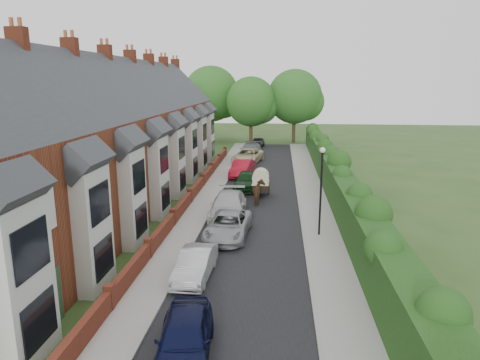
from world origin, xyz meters
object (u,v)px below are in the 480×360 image
object	(u,v)px
car_silver_b	(228,225)
car_red	(242,168)
car_silver_a	(195,264)
car_navy	(185,338)
car_black	(258,142)
horse_cart	(261,181)
car_green	(246,180)
lamppost	(321,180)
car_grey	(250,151)
car_white	(228,206)
car_beige	(248,156)
horse	(259,193)

from	to	relation	value
car_silver_b	car_red	world-z (taller)	car_red
car_red	car_silver_a	bearing A→B (deg)	-83.17
car_navy	car_black	world-z (taller)	car_navy
car_silver_a	car_red	xyz separation A→B (m)	(0.23, 21.13, 0.11)
car_red	horse_cart	distance (m)	7.12
car_green	car_navy	bearing A→B (deg)	-87.07
car_silver_a	car_black	world-z (taller)	car_black
lamppost	car_silver_a	bearing A→B (deg)	-135.93
car_grey	horse_cart	size ratio (longest dim) A/B	1.87
car_white	car_black	distance (m)	30.35
car_silver_b	car_white	world-z (taller)	car_white
car_navy	car_silver_b	xyz separation A→B (m)	(0.07, 11.02, -0.05)
car_beige	horse_cart	bearing A→B (deg)	-70.76
lamppost	car_silver_a	world-z (taller)	lamppost
car_black	horse_cart	world-z (taller)	horse_cart
lamppost	car_navy	xyz separation A→B (m)	(-5.23, -11.55, -2.56)
car_navy	car_white	distance (m)	14.55
lamppost	car_beige	bearing A→B (deg)	104.69
car_silver_b	car_beige	bearing A→B (deg)	95.13
horse	car_silver_b	bearing A→B (deg)	75.45
car_grey	car_silver_a	bearing A→B (deg)	-85.31
car_silver_a	car_black	distance (m)	39.18
lamppost	car_white	xyz separation A→B (m)	(-5.59, 3.00, -2.51)
car_silver_b	horse_cart	distance (m)	9.15
car_silver_b	car_silver_a	bearing A→B (deg)	-95.54
lamppost	car_grey	size ratio (longest dim) A/B	0.93
car_green	car_beige	bearing A→B (deg)	97.31
car_silver_a	horse_cart	size ratio (longest dim) A/B	1.33
car_navy	car_silver_b	world-z (taller)	car_navy
lamppost	car_black	size ratio (longest dim) A/B	1.33
lamppost	horse	world-z (taller)	lamppost
car_white	car_beige	distance (m)	18.95
lamppost	car_red	world-z (taller)	lamppost
car_white	horse_cart	size ratio (longest dim) A/B	1.82
lamppost	car_green	world-z (taller)	lamppost
horse_cart	car_red	bearing A→B (deg)	106.67
car_red	horse_cart	bearing A→B (deg)	-65.87
lamppost	horse	bearing A→B (deg)	120.43
lamppost	car_white	size ratio (longest dim) A/B	0.95
car_navy	horse_cart	world-z (taller)	horse_cart
car_navy	car_beige	size ratio (longest dim) A/B	0.78
car_silver_a	car_black	bearing A→B (deg)	91.21
car_navy	horse	distance (m)	17.98
car_silver_b	car_black	size ratio (longest dim) A/B	1.27
car_beige	horse	xyz separation A→B (m)	(2.01, -15.57, 0.07)
car_beige	car_silver_a	bearing A→B (deg)	-79.80
car_red	car_beige	size ratio (longest dim) A/B	0.83
car_navy	horse	world-z (taller)	horse
car_silver_b	lamppost	bearing A→B (deg)	9.43
car_beige	car_grey	distance (m)	3.45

